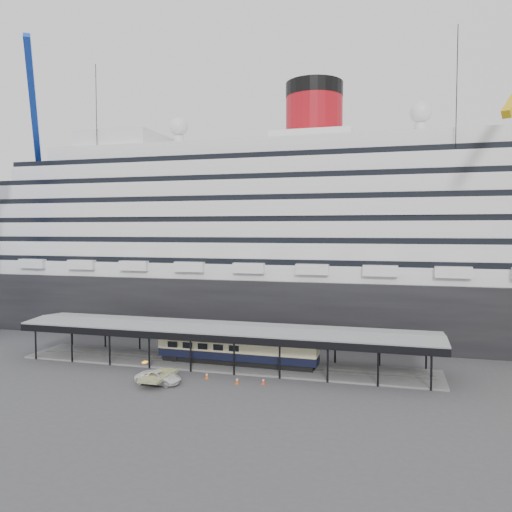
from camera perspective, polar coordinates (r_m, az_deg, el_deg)
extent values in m
plane|color=#3D3D40|center=(63.64, -5.33, -13.42)|extent=(200.00, 200.00, 0.00)
cube|color=black|center=(92.62, 1.62, -5.05)|extent=(130.00, 30.00, 10.00)
cylinder|color=#A10D16|center=(92.25, 6.66, 15.14)|extent=(10.00, 10.00, 9.00)
cylinder|color=black|center=(93.50, 6.68, 18.28)|extent=(10.10, 10.10, 2.50)
sphere|color=silver|center=(99.47, -8.82, 14.40)|extent=(3.60, 3.60, 3.60)
sphere|color=silver|center=(91.45, 18.30, 15.31)|extent=(3.60, 3.60, 3.60)
cube|color=slate|center=(68.14, -3.82, -12.19)|extent=(56.00, 8.00, 0.24)
cube|color=slate|center=(67.44, -4.03, -12.22)|extent=(54.00, 0.08, 0.10)
cube|color=slate|center=(68.76, -3.63, -11.92)|extent=(54.00, 0.08, 0.10)
cube|color=black|center=(62.99, -5.18, -9.41)|extent=(56.00, 0.18, 0.90)
cube|color=black|center=(71.32, -2.65, -7.93)|extent=(56.00, 0.18, 0.90)
cube|color=slate|center=(66.99, -3.84, -8.01)|extent=(56.00, 9.00, 0.24)
cube|color=blue|center=(96.28, -24.11, 15.48)|extent=(12.92, 17.86, 16.80)
cylinder|color=black|center=(93.94, -17.63, 6.30)|extent=(0.12, 0.12, 47.21)
cylinder|color=black|center=(78.13, 21.75, 6.92)|extent=(0.12, 0.12, 47.21)
imported|color=white|center=(61.03, -11.08, -13.45)|extent=(5.44, 2.68, 1.49)
cube|color=black|center=(67.42, -2.18, -11.95)|extent=(20.65, 2.80, 0.69)
cube|color=black|center=(67.19, -2.18, -11.22)|extent=(21.64, 3.22, 1.08)
cube|color=beige|center=(66.91, -2.18, -10.24)|extent=(21.64, 3.26, 1.28)
cube|color=black|center=(66.73, -2.18, -9.55)|extent=(21.64, 3.22, 0.39)
cube|color=#F8510D|center=(62.33, -5.65, -13.76)|extent=(0.46, 0.46, 0.03)
cone|color=#F8510D|center=(62.21, -5.65, -13.40)|extent=(0.38, 0.38, 0.79)
cylinder|color=white|center=(62.19, -5.65, -13.34)|extent=(0.25, 0.25, 0.15)
cube|color=#D04B0B|center=(60.07, -2.18, -14.39)|extent=(0.50, 0.50, 0.03)
cone|color=#D04B0B|center=(59.95, -2.18, -14.01)|extent=(0.42, 0.42, 0.82)
cylinder|color=white|center=(59.92, -2.18, -13.94)|extent=(0.26, 0.26, 0.16)
cube|color=#EF370D|center=(59.93, 0.84, -14.43)|extent=(0.46, 0.46, 0.03)
cone|color=#EF370D|center=(59.82, 0.84, -14.07)|extent=(0.39, 0.39, 0.77)
cylinder|color=white|center=(59.80, 0.84, -14.01)|extent=(0.25, 0.25, 0.15)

